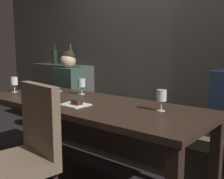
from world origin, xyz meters
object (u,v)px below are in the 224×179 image
object	(u,v)px
dining_table	(87,112)
wine_glass_far_left	(161,96)
wine_bottle_dark_red	(55,56)
wine_glass_end_right	(82,83)
wine_bottle_pale_label	(71,57)
banquette_bench	(132,137)
dessert_plate	(76,104)
wine_glass_near_left	(14,81)
fork_on_table	(65,103)
chair_near_side	(26,148)
diner_redhead	(69,80)

from	to	relation	value
dining_table	wine_glass_far_left	distance (m)	0.71
wine_bottle_dark_red	wine_glass_end_right	world-z (taller)	wine_bottle_dark_red
dining_table	wine_bottle_pale_label	xyz separation A→B (m)	(-1.37, 1.06, 0.42)
dining_table	banquette_bench	xyz separation A→B (m)	(0.00, 0.70, -0.42)
wine_bottle_pale_label	wine_glass_end_right	xyz separation A→B (m)	(1.05, -0.81, -0.22)
wine_glass_far_left	wine_bottle_dark_red	bearing A→B (deg)	159.07
dining_table	dessert_plate	bearing A→B (deg)	-78.43
dessert_plate	wine_bottle_pale_label	bearing A→B (deg)	139.05
wine_bottle_pale_label	dessert_plate	size ratio (longest dim) A/B	1.72
wine_bottle_dark_red	wine_glass_near_left	bearing A→B (deg)	-57.80
banquette_bench	fork_on_table	size ratio (longest dim) A/B	14.71
wine_bottle_pale_label	wine_glass_end_right	bearing A→B (deg)	-37.62
wine_glass_end_right	wine_bottle_pale_label	bearing A→B (deg)	142.38
wine_glass_end_right	wine_glass_far_left	distance (m)	1.00
wine_glass_end_right	fork_on_table	bearing A→B (deg)	-62.62
wine_glass_end_right	dessert_plate	distance (m)	0.55
dining_table	wine_bottle_pale_label	world-z (taller)	wine_bottle_pale_label
chair_near_side	fork_on_table	size ratio (longest dim) A/B	5.76
banquette_bench	wine_bottle_pale_label	xyz separation A→B (m)	(-1.37, 0.36, 0.84)
dessert_plate	fork_on_table	world-z (taller)	dessert_plate
banquette_bench	wine_bottle_pale_label	size ratio (longest dim) A/B	7.67
wine_glass_near_left	wine_glass_far_left	distance (m)	1.67
dining_table	wine_bottle_dark_red	world-z (taller)	wine_bottle_dark_red
dessert_plate	fork_on_table	distance (m)	0.14
wine_glass_end_right	chair_near_side	bearing A→B (deg)	-64.88
dessert_plate	wine_glass_end_right	bearing A→B (deg)	130.78
diner_redhead	wine_bottle_pale_label	distance (m)	0.60
wine_glass_near_left	wine_glass_far_left	bearing A→B (deg)	7.93
wine_glass_near_left	dessert_plate	xyz separation A→B (m)	(1.01, -0.05, -0.10)
wine_bottle_dark_red	diner_redhead	bearing A→B (deg)	-26.55
wine_bottle_dark_red	dessert_plate	bearing A→B (deg)	-34.47
wine_bottle_dark_red	wine_glass_far_left	distance (m)	2.54
fork_on_table	diner_redhead	bearing A→B (deg)	127.60
wine_glass_near_left	dessert_plate	size ratio (longest dim) A/B	0.86
wine_glass_near_left	fork_on_table	distance (m)	0.88
diner_redhead	wine_glass_near_left	xyz separation A→B (m)	(0.02, -0.79, 0.07)
chair_near_side	dessert_plate	xyz separation A→B (m)	(-0.10, 0.56, 0.20)
wine_bottle_dark_red	fork_on_table	distance (m)	2.00
wine_glass_end_right	banquette_bench	bearing A→B (deg)	55.22
banquette_bench	wine_glass_far_left	xyz separation A→B (m)	(0.67, -0.58, 0.62)
wine_bottle_pale_label	fork_on_table	bearing A→B (deg)	-43.88
diner_redhead	dining_table	bearing A→B (deg)	-34.00
banquette_bench	wine_glass_far_left	distance (m)	1.09
dessert_plate	fork_on_table	xyz separation A→B (m)	(-0.14, 0.01, -0.01)
banquette_bench	wine_glass_far_left	world-z (taller)	wine_glass_far_left
wine_bottle_dark_red	wine_glass_end_right	xyz separation A→B (m)	(1.38, -0.78, -0.22)
wine_bottle_pale_label	fork_on_table	size ratio (longest dim) A/B	1.92
wine_glass_end_right	fork_on_table	xyz separation A→B (m)	(0.21, -0.40, -0.11)
wine_bottle_dark_red	wine_bottle_pale_label	bearing A→B (deg)	5.99
banquette_bench	wine_bottle_dark_red	distance (m)	1.92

